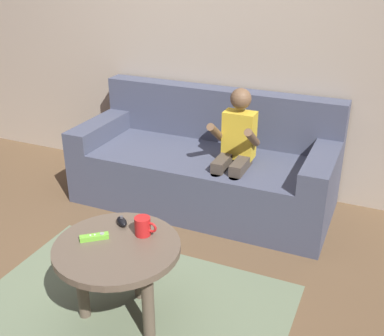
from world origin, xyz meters
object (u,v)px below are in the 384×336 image
(nunchuk_black, at_px, (122,221))
(couch, at_px, (206,166))
(coffee_table, at_px, (118,257))
(coffee_mug, at_px, (143,226))
(game_remote_lime_near_edge, at_px, (94,237))
(person_seated_on_couch, at_px, (235,149))

(nunchuk_black, bearing_deg, couch, 91.14)
(coffee_table, xyz_separation_m, coffee_mug, (0.07, 0.12, 0.12))
(nunchuk_black, bearing_deg, coffee_mug, -14.11)
(game_remote_lime_near_edge, xyz_separation_m, coffee_mug, (0.20, 0.13, 0.04))
(coffee_table, distance_m, nunchuk_black, 0.20)
(couch, bearing_deg, game_remote_lime_near_edge, -91.23)
(person_seated_on_couch, height_order, coffee_mug, person_seated_on_couch)
(coffee_mug, bearing_deg, coffee_table, -121.09)
(coffee_table, distance_m, game_remote_lime_near_edge, 0.15)
(coffee_mug, bearing_deg, nunchuk_black, 165.89)
(coffee_table, height_order, game_remote_lime_near_edge, game_remote_lime_near_edge)
(person_seated_on_couch, height_order, game_remote_lime_near_edge, person_seated_on_couch)
(coffee_table, bearing_deg, game_remote_lime_near_edge, -175.99)
(game_remote_lime_near_edge, bearing_deg, couch, 88.77)
(couch, relative_size, nunchuk_black, 19.10)
(game_remote_lime_near_edge, height_order, coffee_mug, coffee_mug)
(couch, height_order, coffee_table, couch)
(nunchuk_black, bearing_deg, game_remote_lime_near_edge, -107.68)
(person_seated_on_couch, bearing_deg, nunchuk_black, -103.77)
(couch, xyz_separation_m, nunchuk_black, (0.02, -1.21, 0.20))
(coffee_mug, bearing_deg, couch, 97.74)
(couch, xyz_separation_m, coffee_table, (0.10, -1.36, 0.10))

